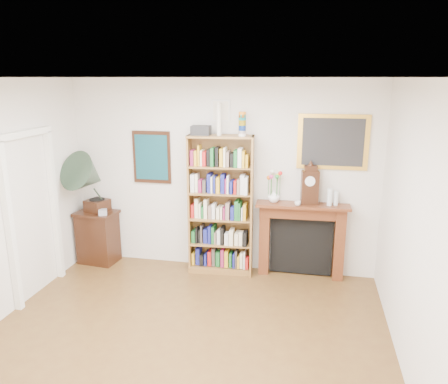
{
  "coord_description": "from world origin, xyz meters",
  "views": [
    {
      "loc": [
        1.27,
        -3.57,
        2.8
      ],
      "look_at": [
        0.22,
        1.6,
        1.41
      ],
      "focal_mm": 35.0,
      "sensor_mm": 36.0,
      "label": 1
    }
  ],
  "objects_px": {
    "gramophone": "(90,179)",
    "bottle_right": "(336,198)",
    "cd_stack": "(103,212)",
    "mantel_clock": "(310,186)",
    "fireplace": "(302,233)",
    "side_cabinet": "(98,237)",
    "bookshelf": "(221,198)",
    "flower_vase": "(274,196)",
    "teacup": "(298,203)",
    "bottle_left": "(330,197)"
  },
  "relations": [
    {
      "from": "side_cabinet",
      "to": "mantel_clock",
      "type": "relative_size",
      "value": 1.49
    },
    {
      "from": "bookshelf",
      "to": "bottle_right",
      "type": "bearing_deg",
      "value": -1.98
    },
    {
      "from": "bottle_right",
      "to": "teacup",
      "type": "bearing_deg",
      "value": -165.77
    },
    {
      "from": "bookshelf",
      "to": "fireplace",
      "type": "xyz_separation_m",
      "value": [
        1.16,
        0.09,
        -0.49
      ]
    },
    {
      "from": "bookshelf",
      "to": "flower_vase",
      "type": "bearing_deg",
      "value": -0.62
    },
    {
      "from": "cd_stack",
      "to": "flower_vase",
      "type": "bearing_deg",
      "value": 5.08
    },
    {
      "from": "side_cabinet",
      "to": "cd_stack",
      "type": "bearing_deg",
      "value": -28.8
    },
    {
      "from": "gramophone",
      "to": "mantel_clock",
      "type": "bearing_deg",
      "value": 22.66
    },
    {
      "from": "flower_vase",
      "to": "teacup",
      "type": "relative_size",
      "value": 2.05
    },
    {
      "from": "bookshelf",
      "to": "gramophone",
      "type": "relative_size",
      "value": 2.38
    },
    {
      "from": "cd_stack",
      "to": "teacup",
      "type": "bearing_deg",
      "value": 2.32
    },
    {
      "from": "mantel_clock",
      "to": "teacup",
      "type": "bearing_deg",
      "value": -155.92
    },
    {
      "from": "flower_vase",
      "to": "bottle_left",
      "type": "xyz_separation_m",
      "value": [
        0.77,
        -0.01,
        0.03
      ]
    },
    {
      "from": "fireplace",
      "to": "teacup",
      "type": "relative_size",
      "value": 15.58
    },
    {
      "from": "side_cabinet",
      "to": "flower_vase",
      "type": "bearing_deg",
      "value": 8.19
    },
    {
      "from": "cd_stack",
      "to": "mantel_clock",
      "type": "height_order",
      "value": "mantel_clock"
    },
    {
      "from": "fireplace",
      "to": "teacup",
      "type": "bearing_deg",
      "value": -117.52
    },
    {
      "from": "bookshelf",
      "to": "teacup",
      "type": "height_order",
      "value": "bookshelf"
    },
    {
      "from": "fireplace",
      "to": "cd_stack",
      "type": "height_order",
      "value": "fireplace"
    },
    {
      "from": "side_cabinet",
      "to": "teacup",
      "type": "height_order",
      "value": "teacup"
    },
    {
      "from": "side_cabinet",
      "to": "cd_stack",
      "type": "distance_m",
      "value": 0.49
    },
    {
      "from": "fireplace",
      "to": "teacup",
      "type": "xyz_separation_m",
      "value": [
        -0.07,
        -0.14,
        0.49
      ]
    },
    {
      "from": "fireplace",
      "to": "cd_stack",
      "type": "relative_size",
      "value": 10.88
    },
    {
      "from": "cd_stack",
      "to": "bottle_left",
      "type": "distance_m",
      "value": 3.31
    },
    {
      "from": "bookshelf",
      "to": "mantel_clock",
      "type": "distance_m",
      "value": 1.26
    },
    {
      "from": "side_cabinet",
      "to": "bottle_right",
      "type": "xyz_separation_m",
      "value": [
        3.54,
        0.13,
        0.79
      ]
    },
    {
      "from": "gramophone",
      "to": "teacup",
      "type": "relative_size",
      "value": 11.69
    },
    {
      "from": "flower_vase",
      "to": "bookshelf",
      "type": "bearing_deg",
      "value": -175.96
    },
    {
      "from": "bookshelf",
      "to": "teacup",
      "type": "relative_size",
      "value": 27.81
    },
    {
      "from": "bookshelf",
      "to": "mantel_clock",
      "type": "bearing_deg",
      "value": -2.45
    },
    {
      "from": "cd_stack",
      "to": "mantel_clock",
      "type": "bearing_deg",
      "value": 4.15
    },
    {
      "from": "cd_stack",
      "to": "flower_vase",
      "type": "relative_size",
      "value": 0.7
    },
    {
      "from": "gramophone",
      "to": "bottle_right",
      "type": "distance_m",
      "value": 3.54
    },
    {
      "from": "bookshelf",
      "to": "flower_vase",
      "type": "xyz_separation_m",
      "value": [
        0.75,
        0.05,
        0.05
      ]
    },
    {
      "from": "bookshelf",
      "to": "side_cabinet",
      "type": "height_order",
      "value": "bookshelf"
    },
    {
      "from": "bottle_right",
      "to": "flower_vase",
      "type": "bearing_deg",
      "value": -178.54
    },
    {
      "from": "fireplace",
      "to": "bottle_left",
      "type": "xyz_separation_m",
      "value": [
        0.36,
        -0.05,
        0.57
      ]
    },
    {
      "from": "mantel_clock",
      "to": "bottle_left",
      "type": "bearing_deg",
      "value": -11.77
    },
    {
      "from": "flower_vase",
      "to": "bottle_left",
      "type": "relative_size",
      "value": 0.71
    },
    {
      "from": "flower_vase",
      "to": "teacup",
      "type": "distance_m",
      "value": 0.36
    },
    {
      "from": "side_cabinet",
      "to": "mantel_clock",
      "type": "bearing_deg",
      "value": 7.75
    },
    {
      "from": "bookshelf",
      "to": "teacup",
      "type": "xyz_separation_m",
      "value": [
        1.09,
        -0.05,
        -0.01
      ]
    },
    {
      "from": "gramophone",
      "to": "cd_stack",
      "type": "distance_m",
      "value": 0.54
    },
    {
      "from": "teacup",
      "to": "flower_vase",
      "type": "bearing_deg",
      "value": 162.33
    },
    {
      "from": "gramophone",
      "to": "bottle_right",
      "type": "xyz_separation_m",
      "value": [
        3.52,
        0.26,
        -0.17
      ]
    },
    {
      "from": "fireplace",
      "to": "mantel_clock",
      "type": "distance_m",
      "value": 0.72
    },
    {
      "from": "fireplace",
      "to": "bottle_right",
      "type": "relative_size",
      "value": 6.53
    },
    {
      "from": "bookshelf",
      "to": "flower_vase",
      "type": "height_order",
      "value": "bookshelf"
    },
    {
      "from": "cd_stack",
      "to": "bottle_left",
      "type": "bearing_deg",
      "value": 3.67
    },
    {
      "from": "gramophone",
      "to": "teacup",
      "type": "xyz_separation_m",
      "value": [
        3.01,
        0.13,
        -0.24
      ]
    }
  ]
}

